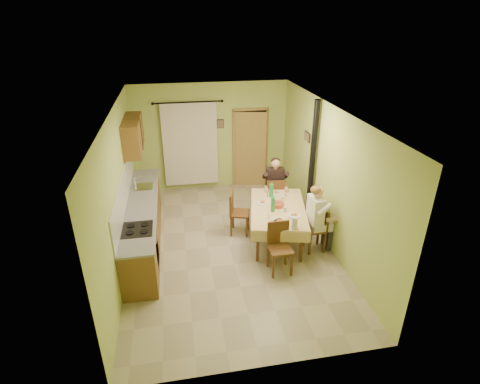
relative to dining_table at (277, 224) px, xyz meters
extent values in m
cube|color=tan|center=(-1.03, -0.05, -0.38)|extent=(4.00, 6.00, 0.01)
cube|color=#BAD16B|center=(-1.03, 2.95, 1.02)|extent=(4.00, 0.04, 2.80)
cube|color=#BAD16B|center=(-1.03, -3.05, 1.02)|extent=(4.00, 0.04, 2.80)
cube|color=#BAD16B|center=(-3.03, -0.05, 1.02)|extent=(0.04, 6.00, 2.80)
cube|color=#BAD16B|center=(0.97, -0.05, 1.02)|extent=(0.04, 6.00, 2.80)
cube|color=white|center=(-1.03, -0.05, 2.42)|extent=(4.00, 6.00, 0.04)
cube|color=brown|center=(-2.73, 0.35, 0.06)|extent=(0.60, 3.60, 0.88)
cube|color=gray|center=(-2.73, 0.35, 0.52)|extent=(0.64, 3.64, 0.04)
cube|color=white|center=(-3.01, 0.35, 0.85)|extent=(0.02, 3.60, 0.66)
cube|color=silver|center=(-2.73, 1.15, 0.54)|extent=(0.42, 0.42, 0.03)
cube|color=black|center=(-2.73, -0.65, 0.55)|extent=(0.52, 0.56, 0.02)
cube|color=black|center=(-2.43, -0.65, 0.07)|extent=(0.01, 0.55, 0.55)
cube|color=brown|center=(-2.85, 1.65, 1.57)|extent=(0.35, 1.40, 0.70)
cylinder|color=black|center=(-1.58, 2.83, 1.97)|extent=(1.70, 0.04, 0.04)
cube|color=silver|center=(-1.58, 2.85, 0.87)|extent=(1.40, 0.06, 2.20)
cube|color=black|center=(0.02, 2.94, 0.65)|extent=(0.84, 0.03, 2.06)
cube|color=#A78446|center=(-0.43, 2.92, 0.65)|extent=(0.06, 0.06, 2.12)
cube|color=#A78446|center=(0.47, 2.92, 0.65)|extent=(0.06, 0.06, 2.12)
cube|color=#A78446|center=(0.02, 2.92, 1.71)|extent=(0.96, 0.06, 0.06)
cube|color=#A78446|center=(0.01, 2.84, 0.64)|extent=(0.81, 0.20, 2.04)
cube|color=#DAB978|center=(0.00, 0.00, 0.36)|extent=(1.44, 2.01, 0.04)
cube|color=#DAB978|center=(-0.19, -0.89, 0.25)|extent=(1.06, 0.24, 0.22)
cube|color=#DAB978|center=(0.19, 0.89, 0.25)|extent=(1.06, 0.24, 0.22)
cube|color=#DAB978|center=(-0.53, 0.11, 0.25)|extent=(0.40, 1.78, 0.22)
cube|color=#DAB978|center=(0.53, -0.11, 0.25)|extent=(0.40, 1.78, 0.22)
cylinder|color=white|center=(0.15, 0.65, 0.39)|extent=(0.25, 0.25, 0.02)
ellipsoid|color=#CC7233|center=(0.15, 0.65, 0.41)|extent=(0.12, 0.12, 0.05)
cylinder|color=white|center=(-0.14, -0.60, 0.39)|extent=(0.25, 0.25, 0.02)
ellipsoid|color=#CC7233|center=(-0.14, -0.60, 0.41)|extent=(0.12, 0.12, 0.05)
cylinder|color=white|center=(0.21, -0.40, 0.39)|extent=(0.25, 0.25, 0.02)
ellipsoid|color=#CC7233|center=(0.21, -0.40, 0.41)|extent=(0.12, 0.12, 0.05)
cylinder|color=white|center=(-0.27, 0.26, 0.39)|extent=(0.25, 0.25, 0.02)
ellipsoid|color=#CC7233|center=(-0.27, 0.26, 0.41)|extent=(0.12, 0.12, 0.05)
cylinder|color=#DE5B3C|center=(0.01, 0.05, 0.42)|extent=(0.26, 0.26, 0.08)
cylinder|color=white|center=(-0.12, -0.54, 0.39)|extent=(0.28, 0.28, 0.02)
cube|color=tan|center=(-0.07, -0.59, 0.41)|extent=(0.07, 0.06, 0.03)
cube|color=tan|center=(-0.09, -0.54, 0.41)|extent=(0.07, 0.06, 0.03)
cube|color=tan|center=(-0.14, -0.51, 0.41)|extent=(0.07, 0.06, 0.03)
cube|color=tan|center=(-0.12, -0.53, 0.41)|extent=(0.06, 0.07, 0.03)
cube|color=tan|center=(-0.10, -0.54, 0.41)|extent=(0.04, 0.06, 0.03)
cube|color=tan|center=(-0.13, -0.50, 0.41)|extent=(0.04, 0.06, 0.03)
cylinder|color=silver|center=(0.09, -0.18, 0.43)|extent=(0.07, 0.07, 0.10)
cylinder|color=silver|center=(0.18, 0.29, 0.43)|extent=(0.07, 0.07, 0.10)
cylinder|color=white|center=(0.08, -0.83, 0.50)|extent=(0.11, 0.11, 0.22)
cylinder|color=silver|center=(0.08, -0.83, 0.53)|extent=(0.02, 0.02, 0.30)
cube|color=#573517|center=(0.21, 1.03, 0.10)|extent=(0.46, 0.46, 0.04)
cube|color=#573517|center=(0.19, 0.84, 0.36)|extent=(0.41, 0.09, 0.47)
cube|color=#573517|center=(-0.24, -1.06, 0.10)|extent=(0.41, 0.41, 0.04)
cube|color=#573517|center=(-0.24, -0.88, 0.35)|extent=(0.41, 0.05, 0.46)
cube|color=#573517|center=(0.63, -0.50, 0.10)|extent=(0.39, 0.39, 0.04)
cube|color=#573517|center=(0.80, -0.49, 0.33)|extent=(0.06, 0.37, 0.43)
cube|color=#573517|center=(-0.72, 0.40, 0.10)|extent=(0.49, 0.49, 0.04)
cube|color=#573517|center=(-0.89, 0.45, 0.35)|extent=(0.15, 0.39, 0.45)
cube|color=black|center=(0.20, 0.93, 0.18)|extent=(0.41, 0.44, 0.16)
cube|color=black|center=(0.21, 1.06, 0.53)|extent=(0.43, 0.27, 0.54)
sphere|color=tan|center=(0.21, 1.05, 0.92)|extent=(0.21, 0.21, 0.21)
ellipsoid|color=black|center=(0.22, 1.09, 0.96)|extent=(0.21, 0.21, 0.16)
cube|color=white|center=(0.73, -0.49, 0.18)|extent=(0.42, 0.38, 0.16)
cube|color=white|center=(0.60, -0.50, 0.53)|extent=(0.24, 0.41, 0.54)
sphere|color=tan|center=(0.61, -0.50, 0.92)|extent=(0.21, 0.21, 0.21)
ellipsoid|color=olive|center=(0.57, -0.50, 0.96)|extent=(0.21, 0.21, 0.16)
cylinder|color=black|center=(0.87, 0.55, 1.02)|extent=(0.12, 0.12, 2.80)
cylinder|color=black|center=(0.87, 0.55, -0.23)|extent=(0.24, 0.24, 0.30)
cube|color=black|center=(-0.78, 2.92, 1.37)|extent=(0.19, 0.03, 0.23)
cube|color=brown|center=(0.94, 1.15, 1.47)|extent=(0.03, 0.31, 0.21)
camera|label=1|loc=(-1.96, -6.48, 3.96)|focal=28.00mm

